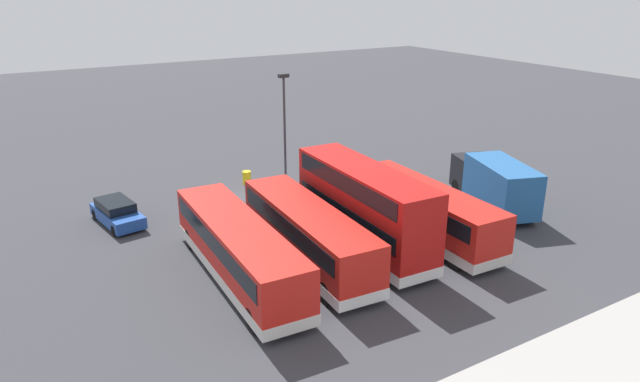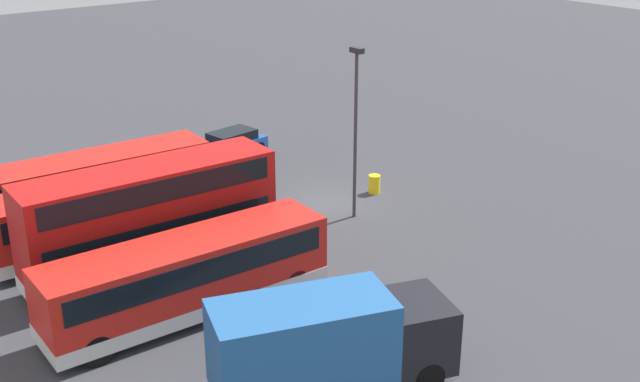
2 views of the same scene
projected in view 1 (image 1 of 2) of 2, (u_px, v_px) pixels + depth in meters
ground_plane at (257, 198)px, 38.65m from camera, size 140.00×140.00×0.00m
bus_single_deck_near_end at (425, 210)px, 32.22m from camera, size 2.92×10.80×2.95m
bus_double_decker_second at (364, 206)px, 30.52m from camera, size 2.99×10.33×4.55m
bus_single_deck_third at (308, 233)px, 29.28m from camera, size 3.22×11.23×2.95m
bus_single_deck_fourth at (238, 249)px, 27.55m from camera, size 3.13×11.95×2.95m
box_truck_blue at (495, 183)px, 36.33m from camera, size 4.79×7.91×3.20m
car_hatchback_silver at (117, 213)px, 34.29m from camera, size 2.42×4.59×1.43m
lamp_post_tall at (285, 125)px, 38.19m from camera, size 0.70×0.30×8.05m
waste_bin_yellow at (247, 178)px, 41.07m from camera, size 0.60×0.60×0.95m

